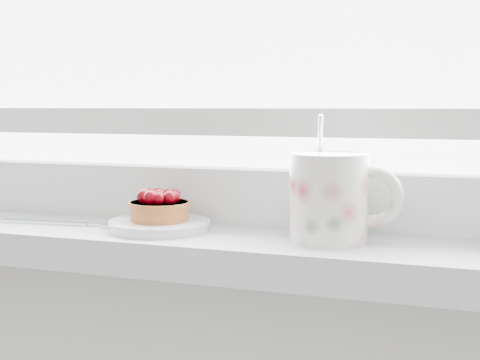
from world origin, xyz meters
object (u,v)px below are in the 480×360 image
at_px(saucer, 160,225).
at_px(fork, 75,224).
at_px(floral_mug, 332,196).
at_px(raspberry_tart, 159,206).

bearing_deg(saucer, fork, -177.70).
height_order(floral_mug, fork, floral_mug).
bearing_deg(raspberry_tart, floral_mug, 0.92).
bearing_deg(raspberry_tart, fork, -177.73).
height_order(saucer, raspberry_tart, raspberry_tart).
distance_m(saucer, fork, 0.12).
bearing_deg(fork, raspberry_tart, 2.27).
xyz_separation_m(saucer, floral_mug, (0.21, 0.00, 0.05)).
height_order(saucer, floral_mug, floral_mug).
distance_m(saucer, floral_mug, 0.22).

